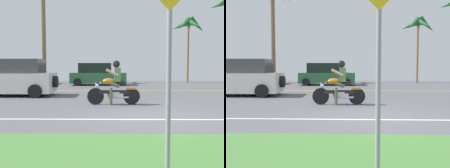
# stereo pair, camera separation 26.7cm
# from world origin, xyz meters

# --- Properties ---
(ground) EXTENTS (56.00, 30.00, 0.04)m
(ground) POSITION_xyz_m (0.00, 3.00, -0.02)
(ground) COLOR #545459
(lane_line_near) EXTENTS (50.40, 0.12, 0.01)m
(lane_line_near) POSITION_xyz_m (0.00, -0.38, 0.00)
(lane_line_near) COLOR silver
(lane_line_near) RESTS_ON ground
(lane_line_far) EXTENTS (50.40, 0.12, 0.01)m
(lane_line_far) POSITION_xyz_m (0.00, 8.09, 0.00)
(lane_line_far) COLOR yellow
(lane_line_far) RESTS_ON ground
(motorcyclist) EXTENTS (2.05, 0.67, 1.71)m
(motorcyclist) POSITION_xyz_m (-1.10, 2.48, 0.72)
(motorcyclist) COLOR black
(motorcyclist) RESTS_ON ground
(suv_nearby) EXTENTS (4.82, 2.09, 1.83)m
(suv_nearby) POSITION_xyz_m (-6.42, 5.40, 0.89)
(suv_nearby) COLOR white
(suv_nearby) RESTS_ON ground
(parked_car_0) EXTENTS (4.17, 2.03, 1.52)m
(parked_car_0) POSITION_xyz_m (-8.38, 13.41, 0.71)
(parked_car_0) COLOR #AD1E1E
(parked_car_0) RESTS_ON ground
(parked_car_1) EXTENTS (4.21, 2.04, 1.68)m
(parked_car_1) POSITION_xyz_m (-2.43, 12.61, 0.78)
(parked_car_1) COLOR #2D663D
(parked_car_1) RESTS_ON ground
(palm_tree_0) EXTENTS (2.89, 2.99, 5.68)m
(palm_tree_0) POSITION_xyz_m (5.18, 15.31, 4.75)
(palm_tree_0) COLOR #846B4C
(palm_tree_0) RESTS_ON ground
(palm_tree_1) EXTENTS (3.39, 3.50, 8.44)m
(palm_tree_1) POSITION_xyz_m (-7.13, 14.85, 6.93)
(palm_tree_1) COLOR brown
(palm_tree_1) RESTS_ON ground
(street_sign) EXTENTS (0.62, 0.06, 2.78)m
(street_sign) POSITION_xyz_m (-0.41, -4.68, 1.68)
(street_sign) COLOR gray
(street_sign) RESTS_ON ground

